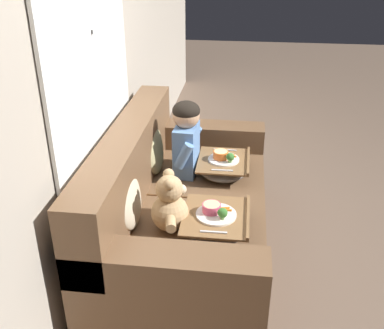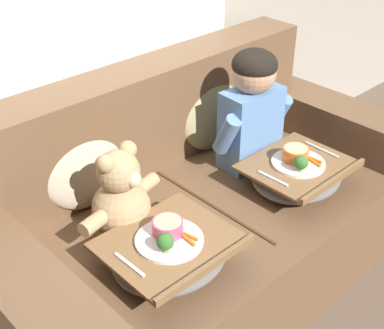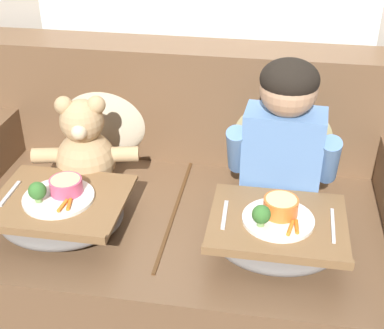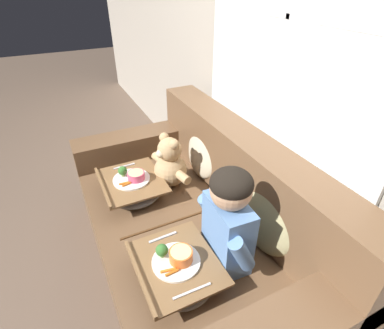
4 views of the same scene
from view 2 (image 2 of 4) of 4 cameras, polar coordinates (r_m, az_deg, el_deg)
The scene contains 8 objects.
ground_plane at distance 2.46m, azimuth 0.93°, elevation -11.99°, with size 14.00×14.00×0.00m, color brown.
couch at distance 2.28m, azimuth -0.18°, elevation -5.40°, with size 1.85×0.99×0.89m.
throw_pillow_behind_child at distance 2.47m, azimuth 2.00°, elevation 6.22°, with size 0.41×0.20×0.42m.
throw_pillow_behind_teddy at distance 2.09m, azimuth -11.73°, elevation 0.27°, with size 0.38×0.18×0.39m.
child_figure at distance 2.28m, azimuth 6.44°, elevation 6.44°, with size 0.38×0.19×0.53m.
teddy_bear at distance 1.94m, azimuth -7.51°, elevation -3.59°, with size 0.39×0.28×0.36m.
lap_tray_child at distance 2.26m, azimuth 11.13°, elevation -1.01°, with size 0.42×0.36×0.19m.
lap_tray_teddy at distance 1.83m, azimuth -2.38°, elevation -9.37°, with size 0.43×0.37×0.19m.
Camera 2 is at (-1.24, -1.25, 1.71)m, focal length 50.00 mm.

